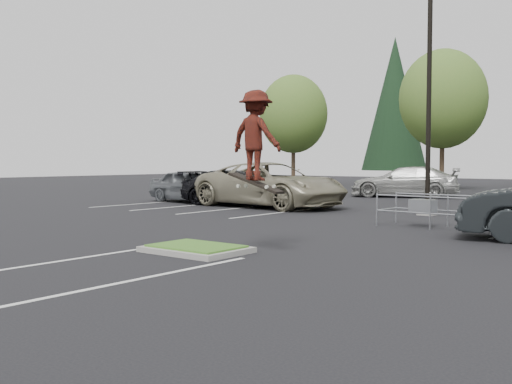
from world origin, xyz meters
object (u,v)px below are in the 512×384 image
Objects in this scene: skateboarder at (256,136)px; car_l_grey at (189,186)px; car_l_black at (237,188)px; cart_corral at (427,206)px; car_l_tan at (270,185)px; car_far_silver at (406,182)px; decid_a at (294,117)px; decid_b at (443,102)px; conif_a at (394,104)px; light_pole at (429,93)px.

skateboarder is 16.81m from car_l_grey.
skateboarder reaches higher than car_l_black.
cart_corral is 0.66× the size of car_l_black.
car_l_tan reaches higher than car_far_silver.
car_far_silver is (13.22, -8.03, -4.72)m from decid_a.
conif_a is (-7.99, 9.47, 1.05)m from decid_b.
car_l_grey is at bearing -70.65° from decid_a.
car_l_grey reaches higher than cart_corral.
decid_b reaches higher than skateboarder.
decid_b reaches higher than cart_corral.
car_far_silver is at bearing -26.04° from car_l_black.
car_l_black is (-2.44, -19.03, -5.24)m from decid_b.
decid_a is at bearing -177.61° from decid_b.
decid_b reaches higher than car_l_black.
car_l_grey is (-3.05, 0.00, -0.00)m from car_l_black.
skateboarder is (15.20, -39.37, -4.51)m from conif_a.
car_l_tan is 1.20× the size of car_far_silver.
car_far_silver is (1.22, -8.53, -5.18)m from decid_b.
car_l_grey is (-13.59, 3.48, 0.16)m from cart_corral.
conif_a reaches higher than car_l_grey.
car_l_tan is at bearing -91.48° from decid_b.
decid_b is 30.95m from skateboarder.
cart_corral is 9.28m from car_l_tan.
conif_a reaches higher than decid_b.
skateboarder is at bearing -93.69° from cart_corral.
light_pole is 2.15× the size of car_l_grey.
car_l_black is (9.56, -18.53, -4.78)m from decid_a.
decid_a is at bearing -111.91° from conif_a.
car_l_tan reaches higher than car_l_black.
skateboarder is 0.38× the size of car_far_silver.
conif_a is 5.79× the size of skateboarder.
car_far_silver is at bearing -81.87° from decid_b.
decid_b is 2.62× the size of cart_corral.
decid_b reaches higher than decid_a.
cart_corral is 0.52× the size of car_l_tan.
skateboarder is at bearing -145.20° from car_l_black.
decid_b is at bearing 112.98° from cart_corral.
conif_a is (4.01, 9.97, 1.52)m from decid_a.
light_pole is at bearing 8.53° from car_far_silver.
decid_a is 1.61× the size of car_l_black.
car_l_tan is 5.00m from car_l_grey.
conif_a reaches higher than car_l_tan.
cart_corral is at bearing -115.07° from car_l_black.
skateboarder is at bearing -86.48° from light_pole.
light_pole is 11.56m from skateboarder.
car_l_black is at bearing -62.72° from decid_a.
cart_corral is 1.64× the size of skateboarder.
car_l_black is at bearing -83.82° from car_l_grey.
decid_b is at bearing -9.91° from car_l_grey.
car_l_grey is (-12.70, 10.87, -1.78)m from skateboarder.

